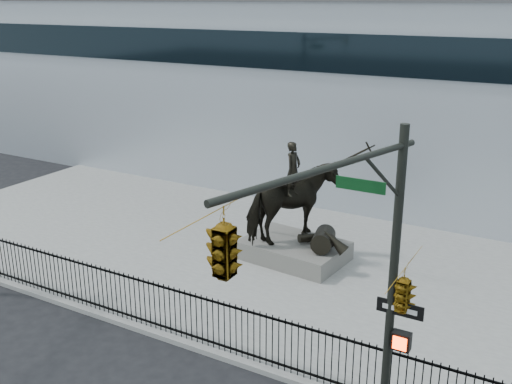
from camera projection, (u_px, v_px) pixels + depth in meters
The scene contains 7 objects.
ground at pixel (128, 355), 16.15m from camera, with size 120.00×120.00×0.00m, color black.
plaza at pixel (256, 259), 21.90m from camera, with size 30.00×12.00×0.15m, color gray.
building at pixel (379, 92), 31.27m from camera, with size 44.00×14.00×9.00m, color #B7BDC7.
picket_fence at pixel (155, 305), 16.90m from camera, with size 22.10×0.10×1.50m.
statue_plinth at pixel (294, 250), 21.61m from camera, with size 3.55×2.44×0.67m, color #63615B.
equestrian_statue at pixel (297, 206), 21.04m from camera, with size 4.54×3.02×3.86m.
traffic_signal_right at pixel (325, 271), 9.95m from camera, with size 2.17×6.86×7.00m.
Camera 1 is at (9.95, -10.44, 9.18)m, focal length 42.00 mm.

